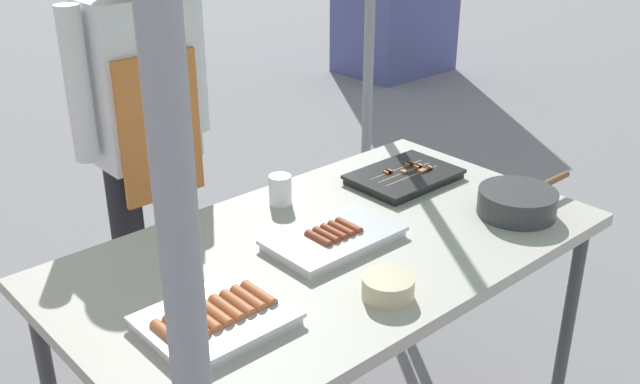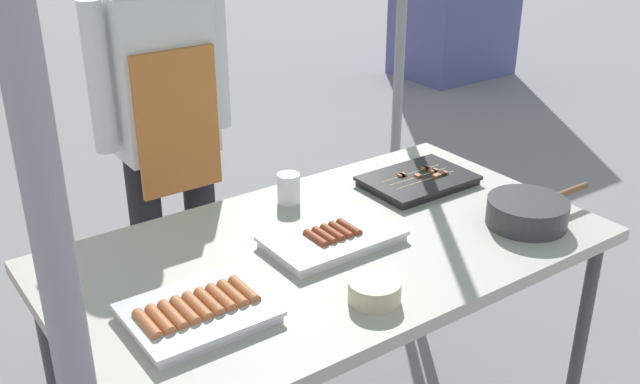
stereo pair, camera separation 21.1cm
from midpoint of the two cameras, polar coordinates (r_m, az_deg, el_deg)
name	(u,v)px [view 1 (the left image)]	position (r m, az deg, el deg)	size (l,w,h in m)	color
stall_table	(331,260)	(2.17, -1.91, -5.34)	(1.60, 0.90, 0.75)	#B7B2A8
tray_grilled_sausages	(334,237)	(2.14, -1.75, -3.61)	(0.39, 0.24, 0.05)	silver
tray_meat_skewers	(404,176)	(2.55, 4.21, 1.16)	(0.36, 0.26, 0.04)	black
tray_pork_links	(216,319)	(1.82, -11.43, -9.71)	(0.34, 0.28, 0.05)	silver
cooking_wok	(518,201)	(2.36, 12.62, -0.76)	(0.41, 0.25, 0.08)	#38383A
condiment_bowl	(388,287)	(1.89, 2.10, -7.47)	(0.14, 0.14, 0.06)	#BFB28C
drink_cup_near_edge	(280,190)	(2.38, -5.65, 0.11)	(0.07, 0.07, 0.10)	white
vendor_woman	(145,123)	(2.66, -15.65, 5.16)	(0.52, 0.23, 1.58)	black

